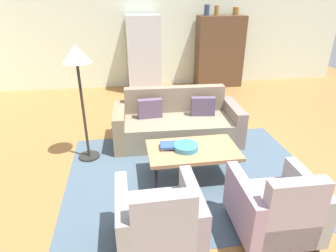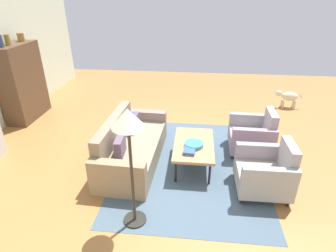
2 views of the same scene
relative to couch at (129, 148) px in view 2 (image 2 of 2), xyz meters
name	(u,v)px [view 2 (image 2 of 2)]	position (x,y,z in m)	size (l,w,h in m)	color
ground_plane	(170,154)	(0.32, -0.72, -0.29)	(11.67, 11.67, 0.00)	#9D6A37
area_rug	(190,164)	(0.00, -1.14, -0.28)	(3.40, 2.60, 0.01)	#445868
couch	(129,148)	(0.00, 0.00, 0.00)	(2.14, 0.99, 0.86)	gray
coffee_table	(194,145)	(0.00, -1.19, 0.13)	(1.20, 0.70, 0.46)	black
armchair_left	(267,173)	(-0.60, -2.35, 0.06)	(0.81, 0.81, 0.88)	black
armchair_right	(254,136)	(0.59, -2.35, 0.06)	(0.82, 0.82, 0.88)	#342A1D
fruit_bowl	(194,144)	(-0.10, -1.19, 0.20)	(0.33, 0.33, 0.07)	teal
book_stack	(189,151)	(-0.31, -1.12, 0.20)	(0.27, 0.22, 0.06)	#5B546F
cabinet	(22,82)	(1.69, 2.98, 0.61)	(1.20, 0.51, 1.80)	brown
vase_tall	(0,41)	(1.29, 2.97, 1.64)	(0.13, 0.13, 0.25)	navy
vase_round	(7,40)	(1.54, 2.97, 1.63)	(0.11, 0.11, 0.23)	olive
vase_small	(21,37)	(2.04, 2.97, 1.61)	(0.15, 0.15, 0.19)	olive
floor_lamp	(129,130)	(-1.46, -0.41, 1.16)	(0.40, 0.40, 1.72)	black
dog	(288,97)	(2.99, -3.65, 0.03)	(0.27, 0.71, 0.48)	beige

